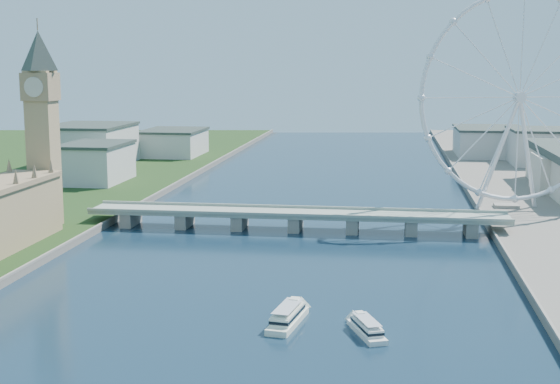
# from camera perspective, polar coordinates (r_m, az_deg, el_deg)

# --- Properties ---
(big_ben) EXTENTS (20.02, 20.02, 110.00)m
(big_ben) POSITION_cam_1_polar(r_m,az_deg,el_deg) (416.63, -17.07, 6.22)
(big_ben) COLOR tan
(big_ben) RESTS_ON ground
(westminster_bridge) EXTENTS (220.00, 22.00, 9.50)m
(westminster_bridge) POSITION_cam_1_polar(r_m,az_deg,el_deg) (409.88, 1.15, -1.87)
(westminster_bridge) COLOR gray
(westminster_bridge) RESTS_ON ground
(london_eye) EXTENTS (113.60, 39.12, 124.30)m
(london_eye) POSITION_cam_1_polar(r_m,az_deg,el_deg) (460.48, 17.12, 6.59)
(london_eye) COLOR silver
(london_eye) RESTS_ON ground
(city_skyline) EXTENTS (505.00, 280.00, 32.00)m
(city_skyline) POSITION_cam_1_polar(r_m,az_deg,el_deg) (663.04, 7.22, 3.25)
(city_skyline) COLOR beige
(city_skyline) RESTS_ON ground
(tour_boat_near) EXTENTS (12.53, 31.39, 6.75)m
(tour_boat_near) POSITION_cam_1_polar(r_m,az_deg,el_deg) (265.07, 0.56, -9.63)
(tour_boat_near) COLOR white
(tour_boat_near) RESTS_ON ground
(tour_boat_far) EXTENTS (15.42, 26.28, 5.63)m
(tour_boat_far) POSITION_cam_1_polar(r_m,az_deg,el_deg) (256.79, 6.36, -10.32)
(tour_boat_far) COLOR white
(tour_boat_far) RESTS_ON ground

